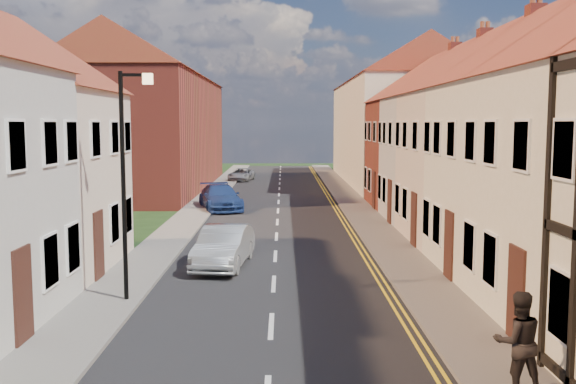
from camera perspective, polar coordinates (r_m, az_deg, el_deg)
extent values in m
cube|color=black|center=(27.15, -1.03, -4.00)|extent=(7.00, 90.00, 0.02)
cube|color=slate|center=(27.54, -10.25, -3.85)|extent=(1.80, 90.00, 0.12)
cube|color=slate|center=(27.45, 8.21, -3.84)|extent=(1.80, 90.00, 0.12)
cube|color=beige|center=(22.21, 23.52, 1.01)|extent=(8.00, 5.00, 6.00)
cube|color=beige|center=(27.22, 18.92, 2.04)|extent=(8.00, 5.80, 6.00)
cube|color=maroon|center=(25.23, 21.11, 13.51)|extent=(0.60, 0.60, 1.60)
cube|color=#ACA8A3|center=(32.35, 15.77, 2.74)|extent=(8.00, 5.00, 6.00)
cube|color=maroon|center=(30.67, 17.06, 12.26)|extent=(0.60, 0.60, 1.60)
cube|color=maroon|center=(37.56, 13.48, 3.24)|extent=(8.00, 5.80, 6.00)
cube|color=maroon|center=(35.46, 14.60, 11.47)|extent=(0.60, 0.60, 1.60)
cube|color=beige|center=(52.51, 9.49, 5.19)|extent=(8.00, 24.00, 8.00)
cube|color=maroon|center=(47.70, -12.07, 5.05)|extent=(8.00, 24.00, 8.00)
cylinder|color=black|center=(17.32, -14.42, 0.42)|extent=(0.12, 0.12, 6.00)
cube|color=black|center=(17.20, -13.53, 10.09)|extent=(0.70, 0.08, 0.08)
cube|color=#FFD899|center=(17.12, -12.36, 9.80)|extent=(0.25, 0.15, 0.28)
imported|color=#9FA3A6|center=(21.59, -5.72, -4.85)|extent=(1.91, 4.28, 1.37)
imported|color=navy|center=(35.72, -6.03, -0.48)|extent=(3.14, 5.11, 1.38)
imported|color=#909497|center=(53.49, -4.17, 1.55)|extent=(2.26, 4.01, 1.06)
imported|color=black|center=(12.08, 19.78, -12.41)|extent=(0.89, 0.70, 1.79)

